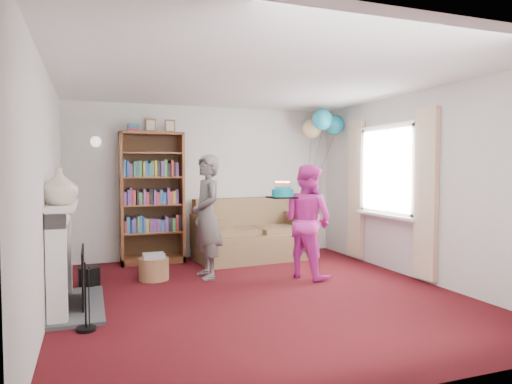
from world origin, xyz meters
name	(u,v)px	position (x,y,z in m)	size (l,w,h in m)	color
ground	(259,294)	(0.00, 0.00, 0.00)	(5.00, 5.00, 0.00)	#37080F
wall_back	(207,182)	(0.00, 2.51, 1.25)	(4.50, 0.02, 2.50)	silver
wall_left	(45,192)	(-2.26, 0.00, 1.25)	(0.02, 5.00, 2.50)	silver
wall_right	(418,186)	(2.26, 0.00, 1.25)	(0.02, 5.00, 2.50)	silver
ceiling	(259,79)	(0.00, 0.00, 2.50)	(4.50, 5.00, 0.01)	white
fireplace	(67,260)	(-2.09, 0.19, 0.51)	(0.55, 1.80, 1.12)	#3F3F42
window_bay	(387,187)	(2.21, 0.60, 1.20)	(0.14, 2.02, 2.20)	white
wall_sconce	(96,142)	(-1.75, 2.36, 1.88)	(0.16, 0.23, 0.16)	gold
bookcase	(152,199)	(-0.94, 2.30, 0.99)	(0.96, 0.42, 2.25)	#472B14
sofa	(252,236)	(0.65, 2.08, 0.36)	(1.85, 0.98, 0.98)	brown
wicker_basket	(154,268)	(-1.07, 1.14, 0.16)	(0.39, 0.39, 0.35)	#A9764F
person_striped	(207,216)	(-0.37, 1.03, 0.83)	(0.61, 0.40, 1.66)	black
person_magenta	(307,221)	(0.92, 0.58, 0.76)	(0.74, 0.58, 1.53)	#D42A9F
birthday_cake	(283,193)	(0.56, 0.62, 1.15)	(0.35, 0.35, 0.22)	black
balloons	(323,124)	(1.87, 1.95, 2.22)	(0.82, 0.72, 1.76)	#3F3F3F
mantel_vase	(60,186)	(-2.12, -0.15, 1.30)	(0.34, 0.34, 0.36)	beige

